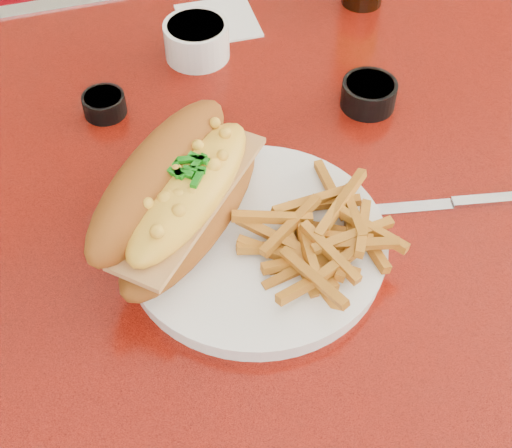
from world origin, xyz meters
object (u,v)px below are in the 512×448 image
object	(u,v)px
mac_hoagie	(179,193)
sauce_cup_left	(104,104)
diner_table	(275,253)
dinner_plate	(256,243)
sauce_cup_right	(369,93)
knife	(444,204)
booth_bench_far	(166,77)
gravy_ramekin	(197,39)
fork	(222,187)

from	to	relation	value
mac_hoagie	sauce_cup_left	world-z (taller)	mac_hoagie
sauce_cup_left	diner_table	bearing A→B (deg)	-40.53
dinner_plate	sauce_cup_left	xyz separation A→B (m)	(-0.11, 0.26, 0.00)
diner_table	mac_hoagie	bearing A→B (deg)	-151.46
sauce_cup_left	sauce_cup_right	xyz separation A→B (m)	(0.31, -0.08, 0.00)
diner_table	knife	size ratio (longest dim) A/B	6.50
dinner_plate	mac_hoagie	xyz separation A→B (m)	(-0.07, 0.04, 0.05)
booth_bench_far	knife	world-z (taller)	booth_bench_far
booth_bench_far	dinner_plate	world-z (taller)	booth_bench_far
gravy_ramekin	sauce_cup_right	xyz separation A→B (m)	(0.17, -0.16, -0.01)
booth_bench_far	dinner_plate	distance (m)	1.04
fork	sauce_cup_left	bearing A→B (deg)	34.89
mac_hoagie	gravy_ramekin	xyz separation A→B (m)	(0.09, 0.29, -0.04)
gravy_ramekin	sauce_cup_left	bearing A→B (deg)	-149.79
booth_bench_far	mac_hoagie	bearing A→B (deg)	-98.11
booth_bench_far	dinner_plate	size ratio (longest dim) A/B	4.04
fork	sauce_cup_right	bearing A→B (deg)	-59.14
dinner_plate	sauce_cup_left	bearing A→B (deg)	113.70
mac_hoagie	fork	size ratio (longest dim) A/B	1.88
fork	sauce_cup_right	world-z (taller)	sauce_cup_right
diner_table	knife	bearing A→B (deg)	-36.23
diner_table	sauce_cup_right	size ratio (longest dim) A/B	14.09
sauce_cup_left	knife	world-z (taller)	sauce_cup_left
booth_bench_far	gravy_ramekin	distance (m)	0.78
mac_hoagie	sauce_cup_right	size ratio (longest dim) A/B	2.88
gravy_ramekin	knife	world-z (taller)	gravy_ramekin
mac_hoagie	knife	distance (m)	0.29
dinner_plate	sauce_cup_left	world-z (taller)	sauce_cup_left
booth_bench_far	gravy_ramekin	xyz separation A→B (m)	(-0.04, -0.59, 0.51)
fork	gravy_ramekin	distance (m)	0.26
dinner_plate	knife	size ratio (longest dim) A/B	1.57
diner_table	sauce_cup_left	distance (m)	0.29
gravy_ramekin	sauce_cup_left	distance (m)	0.16
booth_bench_far	mac_hoagie	xyz separation A→B (m)	(-0.13, -0.88, 0.55)
dinner_plate	gravy_ramekin	size ratio (longest dim) A/B	2.81
diner_table	dinner_plate	xyz separation A→B (m)	(-0.06, -0.11, 0.17)
diner_table	sauce_cup_right	xyz separation A→B (m)	(0.14, 0.07, 0.18)
sauce_cup_left	knife	size ratio (longest dim) A/B	0.29
sauce_cup_left	gravy_ramekin	bearing A→B (deg)	30.21
fork	sauce_cup_left	xyz separation A→B (m)	(-0.10, 0.18, -0.00)
gravy_ramekin	fork	bearing A→B (deg)	-98.19
booth_bench_far	knife	distance (m)	1.05
fork	knife	xyz separation A→B (m)	(0.23, -0.08, -0.02)
gravy_ramekin	sauce_cup_right	world-z (taller)	gravy_ramekin
diner_table	booth_bench_far	world-z (taller)	booth_bench_far
knife	dinner_plate	bearing A→B (deg)	-169.76
fork	gravy_ramekin	bearing A→B (deg)	-2.12
sauce_cup_right	fork	bearing A→B (deg)	-155.21
mac_hoagie	sauce_cup_right	xyz separation A→B (m)	(0.26, 0.13, -0.04)
diner_table	mac_hoagie	size ratio (longest dim) A/B	4.90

